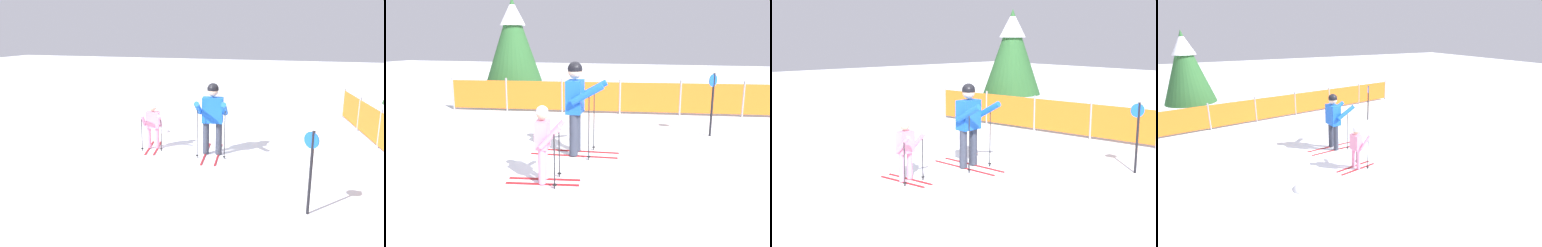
# 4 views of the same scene
# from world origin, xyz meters

# --- Properties ---
(ground_plane) EXTENTS (60.00, 60.00, 0.00)m
(ground_plane) POSITION_xyz_m (0.00, 0.00, 0.00)
(ground_plane) COLOR white
(skier_adult) EXTENTS (1.71, 0.81, 1.78)m
(skier_adult) POSITION_xyz_m (-0.16, 0.13, 1.07)
(skier_adult) COLOR maroon
(skier_adult) RESTS_ON ground_plane
(skier_child) EXTENTS (1.17, 0.57, 1.21)m
(skier_child) POSITION_xyz_m (-0.20, -1.45, 0.71)
(skier_child) COLOR maroon
(skier_child) RESTS_ON ground_plane
(safety_fence) EXTENTS (10.51, 1.73, 1.04)m
(safety_fence) POSITION_xyz_m (-0.14, 4.45, 0.52)
(safety_fence) COLOR gray
(safety_fence) RESTS_ON ground_plane
(conifer_far) EXTENTS (1.96, 1.96, 3.64)m
(conifer_far) POSITION_xyz_m (-4.17, 5.58, 2.25)
(conifer_far) COLOR #4C3823
(conifer_far) RESTS_ON ground_plane
(trail_marker) EXTENTS (0.18, 0.24, 1.45)m
(trail_marker) POSITION_xyz_m (2.37, 2.39, 0.90)
(trail_marker) COLOR black
(trail_marker) RESTS_ON ground_plane
(snow_mound) EXTENTS (0.72, 0.61, 0.29)m
(snow_mound) POSITION_xyz_m (-1.76, -1.90, 0.00)
(snow_mound) COLOR white
(snow_mound) RESTS_ON ground_plane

